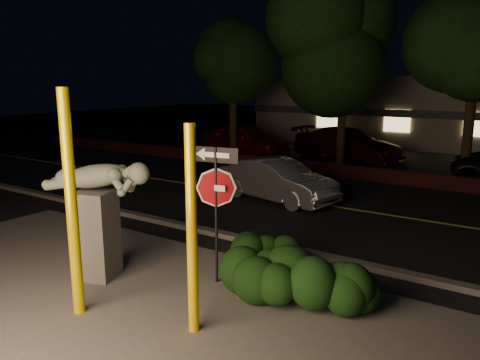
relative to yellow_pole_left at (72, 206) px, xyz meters
name	(u,v)px	position (x,y,z in m)	size (l,w,h in m)	color
ground	(372,189)	(1.10, 11.50, -1.82)	(90.00, 90.00, 0.00)	black
patio	(150,318)	(1.10, 0.50, -1.81)	(14.00, 6.00, 0.02)	#4C4944
road	(340,208)	(1.10, 8.50, -1.82)	(80.00, 8.00, 0.01)	black
lane_marking	(340,207)	(1.10, 8.50, -1.80)	(80.00, 0.12, 0.01)	#C2BE4D
curb	(272,245)	(1.10, 4.40, -1.76)	(80.00, 0.25, 0.12)	#4C4944
brick_wall	(384,176)	(1.10, 12.80, -1.57)	(40.00, 0.35, 0.50)	#481717
parking_lot	(420,161)	(1.10, 18.50, -1.82)	(40.00, 12.00, 0.01)	black
building	(454,110)	(1.10, 26.48, 0.18)	(22.00, 10.20, 4.00)	slate
tree_far_a	(233,46)	(-6.90, 14.50, 3.52)	(4.60, 4.60, 7.43)	black
tree_far_b	(346,23)	(-1.40, 14.70, 4.23)	(5.20, 5.20, 8.41)	black
tree_far_c	(479,24)	(3.60, 14.30, 3.84)	(4.80, 4.80, 7.84)	black
yellow_pole_left	(72,206)	(0.00, 0.00, 0.00)	(0.18, 0.18, 3.64)	#D8C500
yellow_pole_right	(192,232)	(1.93, 0.60, -0.24)	(0.16, 0.16, 3.16)	#FFCE03
signpost	(216,188)	(1.18, 2.20, 0.01)	(0.86, 0.19, 2.58)	black
sculpture	(97,207)	(-0.83, 1.14, -0.40)	(2.13, 1.19, 2.30)	#4C4944
hedge_center	(273,250)	(1.76, 3.28, -1.38)	(1.69, 0.79, 0.88)	black
hedge_right	(272,267)	(2.40, 2.14, -1.21)	(1.87, 1.00, 1.22)	black
hedge_far_right	(332,283)	(3.42, 2.32, -1.31)	(1.48, 0.92, 1.03)	black
silver_sedan	(277,180)	(-0.90, 8.23, -1.16)	(1.40, 4.02, 1.32)	#A09FA4
parked_car_red	(245,139)	(-6.81, 15.44, -1.00)	(1.94, 4.82, 1.64)	#670D08
parked_car_darkred	(349,144)	(-1.83, 16.81, -1.05)	(2.17, 5.33, 1.55)	#3D0508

